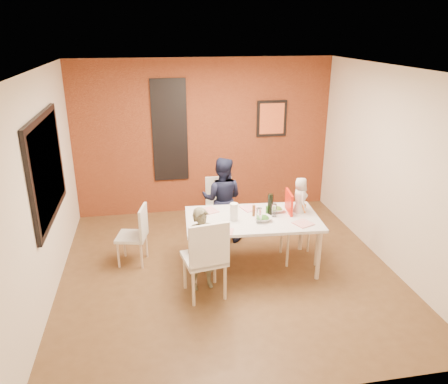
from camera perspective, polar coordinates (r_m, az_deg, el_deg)
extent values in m
plane|color=brown|center=(6.15, 0.50, -10.18)|extent=(4.50, 4.50, 0.00)
cube|color=white|center=(5.30, 0.60, 15.77)|extent=(4.50, 4.50, 0.02)
cube|color=#F3E5C9|center=(7.71, -2.58, 7.13)|extent=(4.50, 0.02, 2.70)
cube|color=#F3E5C9|center=(3.58, 7.34, -9.72)|extent=(4.50, 0.02, 2.70)
cube|color=#F3E5C9|center=(5.63, -22.56, 0.37)|extent=(0.02, 4.50, 2.70)
cube|color=#F3E5C9|center=(6.37, 20.87, 2.85)|extent=(0.02, 4.50, 2.70)
cube|color=maroon|center=(7.70, -2.56, 7.10)|extent=(4.50, 0.02, 2.70)
cube|color=black|center=(5.75, -22.16, 2.93)|extent=(0.05, 1.70, 1.30)
cube|color=black|center=(5.75, -22.01, 2.94)|extent=(0.02, 1.55, 1.15)
cube|color=silver|center=(7.59, -7.10, 7.94)|extent=(0.55, 0.03, 1.70)
cube|color=black|center=(7.59, -7.10, 7.93)|extent=(0.60, 0.03, 1.76)
cube|color=black|center=(7.86, 6.25, 9.52)|extent=(0.54, 0.03, 0.64)
cube|color=orange|center=(7.84, 6.28, 9.50)|extent=(0.44, 0.01, 0.54)
cube|color=silver|center=(5.93, 3.75, -3.53)|extent=(1.86, 1.12, 0.04)
cylinder|color=beige|center=(5.65, -3.91, -9.10)|extent=(0.06, 0.06, 0.71)
cylinder|color=beige|center=(6.39, -4.25, -5.38)|extent=(0.06, 0.06, 0.71)
cylinder|color=beige|center=(5.92, 12.25, -8.06)|extent=(0.06, 0.06, 0.71)
cylinder|color=beige|center=(6.63, 10.05, -4.64)|extent=(0.06, 0.06, 0.71)
cube|color=white|center=(5.42, -2.61, -8.68)|extent=(0.56, 0.56, 0.06)
cube|color=white|center=(5.10, -1.92, -7.11)|extent=(0.49, 0.12, 0.56)
cylinder|color=beige|center=(5.76, -1.24, -9.69)|extent=(0.04, 0.04, 0.48)
cylinder|color=beige|center=(5.44, 0.13, -11.70)|extent=(0.04, 0.04, 0.48)
cylinder|color=beige|center=(5.67, -5.14, -10.35)|extent=(0.04, 0.04, 0.48)
cylinder|color=beige|center=(5.34, -4.02, -12.45)|extent=(0.04, 0.04, 0.48)
cube|color=silver|center=(6.99, -0.47, -2.22)|extent=(0.43, 0.43, 0.05)
cube|color=silver|center=(7.08, -0.73, 0.18)|extent=(0.43, 0.04, 0.48)
cylinder|color=tan|center=(6.90, -1.67, -4.60)|extent=(0.03, 0.03, 0.42)
cylinder|color=tan|center=(7.21, -2.05, -3.43)|extent=(0.03, 0.03, 0.42)
cylinder|color=tan|center=(6.95, 1.18, -4.40)|extent=(0.03, 0.03, 0.42)
cylinder|color=tan|center=(7.26, 0.67, -3.25)|extent=(0.03, 0.03, 0.42)
cube|color=silver|center=(6.29, -11.97, -5.71)|extent=(0.47, 0.47, 0.05)
cube|color=silver|center=(6.15, -10.50, -3.90)|extent=(0.12, 0.39, 0.45)
cylinder|color=beige|center=(6.57, -12.88, -6.68)|extent=(0.03, 0.03, 0.39)
cylinder|color=beige|center=(6.49, -10.09, -6.81)|extent=(0.03, 0.03, 0.39)
cylinder|color=beige|center=(6.29, -13.63, -8.02)|extent=(0.03, 0.03, 0.39)
cylinder|color=beige|center=(6.21, -10.73, -8.18)|extent=(0.03, 0.03, 0.39)
cube|color=red|center=(6.26, 9.87, -3.85)|extent=(0.40, 0.40, 0.05)
cube|color=red|center=(6.12, 8.45, -1.87)|extent=(0.07, 0.37, 0.43)
cube|color=red|center=(6.21, 9.93, -3.00)|extent=(0.40, 0.40, 0.02)
cylinder|color=beige|center=(6.27, 11.97, -7.09)|extent=(0.03, 0.03, 0.56)
cylinder|color=beige|center=(6.17, 8.31, -7.32)|extent=(0.03, 0.03, 0.56)
cylinder|color=beige|center=(6.61, 11.00, -5.47)|extent=(0.03, 0.03, 0.56)
cylinder|color=beige|center=(6.52, 7.53, -5.66)|extent=(0.03, 0.03, 0.56)
imported|color=#625E46|center=(5.53, -2.85, -7.44)|extent=(0.44, 0.33, 1.10)
imported|color=black|center=(6.75, -0.25, -0.93)|extent=(0.78, 0.69, 1.33)
imported|color=beige|center=(6.12, 9.89, -0.95)|extent=(0.20, 0.31, 0.63)
cube|color=white|center=(5.50, 0.07, -5.18)|extent=(0.26, 0.26, 0.01)
cube|color=white|center=(6.21, 3.47, -2.11)|extent=(0.29, 0.29, 0.01)
cube|color=white|center=(5.81, 10.31, -4.06)|extent=(0.29, 0.29, 0.01)
cube|color=white|center=(6.11, -2.04, -2.47)|extent=(0.29, 0.29, 0.01)
imported|color=silver|center=(5.83, 5.18, -3.49)|extent=(0.24, 0.24, 0.05)
imported|color=silver|center=(6.14, 6.90, -2.28)|extent=(0.22, 0.22, 0.05)
cylinder|color=black|center=(5.99, 6.08, -1.60)|extent=(0.08, 0.08, 0.29)
cylinder|color=white|center=(5.72, 4.61, -3.11)|extent=(0.07, 0.07, 0.21)
cylinder|color=silver|center=(5.95, 6.59, -2.39)|extent=(0.06, 0.06, 0.18)
cylinder|color=white|center=(5.79, 1.30, -2.61)|extent=(0.11, 0.11, 0.24)
cylinder|color=red|center=(5.90, 4.37, -2.74)|extent=(0.03, 0.03, 0.14)
cylinder|color=#317025|center=(6.00, 5.61, -2.40)|extent=(0.03, 0.03, 0.13)
cylinder|color=brown|center=(5.94, 3.90, -2.45)|extent=(0.04, 0.04, 0.16)
cylinder|color=orange|center=(6.15, 10.33, -2.12)|extent=(0.07, 0.07, 0.12)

